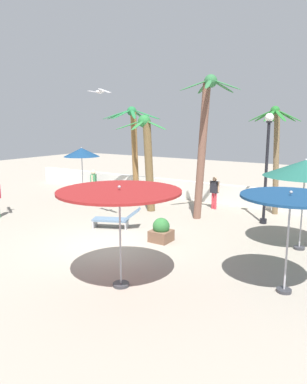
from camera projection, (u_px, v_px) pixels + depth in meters
ground_plane at (107, 246)px, 12.36m from camera, size 56.00×56.00×0.00m
boundary_wall at (209, 192)px, 19.13m from camera, size 25.20×0.30×0.99m
patio_umbrella_0 at (305, 168)px, 11.54m from camera, size 2.63×2.63×3.02m
patio_umbrella_1 at (119, 194)px, 8.87m from camera, size 3.07×3.07×2.64m
patio_umbrella_2 at (291, 201)px, 8.56m from camera, size 2.36×2.36×2.57m
patio_umbrella_3 at (82, 153)px, 20.63m from camera, size 2.04×2.04×2.75m
palm_tree_0 at (147, 152)px, 16.84m from camera, size 2.52×2.64×4.49m
palm_tree_1 at (204, 135)px, 15.09m from camera, size 2.38×2.56×6.05m
palm_tree_2 at (276, 146)px, 16.17m from camera, size 2.28×2.27×4.86m
palm_tree_3 at (134, 141)px, 19.00m from camera, size 3.05×3.06×4.96m
lamp_post_1 at (267, 160)px, 14.60m from camera, size 0.35×0.35×4.50m
lounge_chair_0 at (117, 219)px, 14.32m from camera, size 1.94×1.28×0.84m
guest_0 at (94, 183)px, 18.61m from camera, size 0.37×0.51×1.76m
guest_2 at (214, 190)px, 17.44m from camera, size 0.55×0.32×1.58m
seagull_0 at (100, 92)px, 13.27m from camera, size 1.19×0.39×0.19m
planter at (161, 231)px, 12.77m from camera, size 0.70×0.70×0.85m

